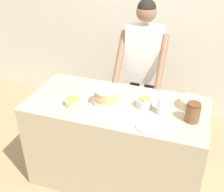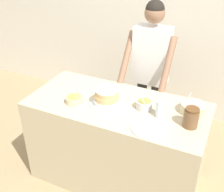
{
  "view_description": "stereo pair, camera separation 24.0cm",
  "coord_description": "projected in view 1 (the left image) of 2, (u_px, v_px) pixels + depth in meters",
  "views": [
    {
      "loc": [
        0.63,
        -1.63,
        2.19
      ],
      "look_at": [
        -0.03,
        0.33,
        0.98
      ],
      "focal_mm": 45.0,
      "sensor_mm": 36.0,
      "label": 1
    },
    {
      "loc": [
        0.85,
        -1.54,
        2.19
      ],
      "look_at": [
        -0.03,
        0.33,
        0.98
      ],
      "focal_mm": 45.0,
      "sensor_mm": 36.0,
      "label": 2
    }
  ],
  "objects": [
    {
      "name": "wall_back",
      "position": [
        154.0,
        15.0,
        3.49
      ],
      "size": [
        10.0,
        0.05,
        2.6
      ],
      "color": "silver",
      "rests_on": "ground_plane"
    },
    {
      "name": "counter",
      "position": [
        116.0,
        143.0,
        2.69
      ],
      "size": [
        1.59,
        0.74,
        0.89
      ],
      "color": "#C6B793",
      "rests_on": "ground_plane"
    },
    {
      "name": "person_baker",
      "position": [
        143.0,
        62.0,
        2.95
      ],
      "size": [
        0.49,
        0.45,
        1.65
      ],
      "color": "#2D2D38",
      "rests_on": "ground_plane"
    },
    {
      "name": "cake",
      "position": [
        107.0,
        98.0,
        2.41
      ],
      "size": [
        0.29,
        0.29,
        0.15
      ],
      "color": "silver",
      "rests_on": "counter"
    },
    {
      "name": "frosting_bowl_yellow",
      "position": [
        73.0,
        102.0,
        2.43
      ],
      "size": [
        0.15,
        0.15,
        0.17
      ],
      "color": "beige",
      "rests_on": "counter"
    },
    {
      "name": "frosting_bowl_olive",
      "position": [
        144.0,
        102.0,
        2.4
      ],
      "size": [
        0.14,
        0.14,
        0.18
      ],
      "color": "silver",
      "rests_on": "counter"
    },
    {
      "name": "frosting_bowl_pink",
      "position": [
        192.0,
        103.0,
        2.39
      ],
      "size": [
        0.2,
        0.2,
        0.15
      ],
      "color": "beige",
      "rests_on": "counter"
    },
    {
      "name": "drinking_glass",
      "position": [
        161.0,
        106.0,
        2.3
      ],
      "size": [
        0.07,
        0.07,
        0.15
      ],
      "color": "silver",
      "rests_on": "counter"
    },
    {
      "name": "ceramic_plate",
      "position": [
        153.0,
        126.0,
        2.18
      ],
      "size": [
        0.28,
        0.28,
        0.01
      ],
      "color": "silver",
      "rests_on": "counter"
    },
    {
      "name": "stoneware_jar",
      "position": [
        193.0,
        112.0,
        2.2
      ],
      "size": [
        0.12,
        0.12,
        0.16
      ],
      "color": "brown",
      "rests_on": "counter"
    }
  ]
}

